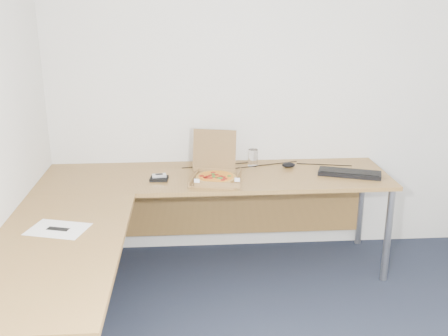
{
  "coord_description": "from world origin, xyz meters",
  "views": [
    {
      "loc": [
        -0.7,
        -2.18,
        1.94
      ],
      "look_at": [
        -0.45,
        1.28,
        0.82
      ],
      "focal_mm": 41.89,
      "sensor_mm": 36.0,
      "label": 1
    }
  ],
  "objects": [
    {
      "name": "pizza_box",
      "position": [
        -0.51,
        1.29,
        0.77
      ],
      "size": [
        0.31,
        0.37,
        0.32
      ],
      "rotation": [
        0.0,
        0.0,
        -0.24
      ],
      "color": "olive",
      "rests_on": "desk"
    },
    {
      "name": "keyboard",
      "position": [
        0.46,
        1.32,
        0.74
      ],
      "size": [
        0.47,
        0.3,
        0.03
      ],
      "primitive_type": "cube",
      "rotation": [
        0.0,
        0.0,
        -0.35
      ],
      "color": "black",
      "rests_on": "desk"
    },
    {
      "name": "desk",
      "position": [
        -0.82,
        0.97,
        0.7
      ],
      "size": [
        2.5,
        2.2,
        0.73
      ],
      "color": "olive",
      "rests_on": "ground"
    },
    {
      "name": "mouse",
      "position": [
        0.06,
        1.54,
        0.75
      ],
      "size": [
        0.1,
        0.07,
        0.04
      ],
      "primitive_type": "ellipsoid",
      "rotation": [
        0.0,
        0.0,
        -0.03
      ],
      "color": "black",
      "rests_on": "desk"
    },
    {
      "name": "drinking_glass",
      "position": [
        -0.21,
        1.6,
        0.79
      ],
      "size": [
        0.07,
        0.07,
        0.13
      ],
      "primitive_type": "cylinder",
      "color": "white",
      "rests_on": "desk"
    },
    {
      "name": "room_shell",
      "position": [
        0.0,
        0.0,
        1.25
      ],
      "size": [
        3.5,
        3.5,
        2.5
      ],
      "primitive_type": null,
      "color": "silver",
      "rests_on": "ground"
    },
    {
      "name": "phone",
      "position": [
        -0.9,
        1.33,
        0.76
      ],
      "size": [
        0.1,
        0.06,
        0.02
      ],
      "primitive_type": "cube",
      "rotation": [
        0.0,
        0.0,
        0.14
      ],
      "color": "#B2B5BA",
      "rests_on": "wallet"
    },
    {
      "name": "wallet",
      "position": [
        -0.91,
        1.32,
        0.74
      ],
      "size": [
        0.13,
        0.11,
        0.02
      ],
      "primitive_type": "cube",
      "rotation": [
        0.0,
        0.0,
        -0.09
      ],
      "color": "black",
      "rests_on": "desk"
    },
    {
      "name": "paper_sheet",
      "position": [
        -1.42,
        0.52,
        0.73
      ],
      "size": [
        0.36,
        0.3,
        0.0
      ],
      "primitive_type": "cube",
      "rotation": [
        0.0,
        0.0,
        -0.28
      ],
      "color": "white",
      "rests_on": "desk"
    },
    {
      "name": "cable_bundle",
      "position": [
        -0.13,
        1.6,
        0.73
      ],
      "size": [
        0.63,
        0.13,
        0.01
      ],
      "primitive_type": null,
      "rotation": [
        0.0,
        0.0,
        0.14
      ],
      "color": "black",
      "rests_on": "desk"
    }
  ]
}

